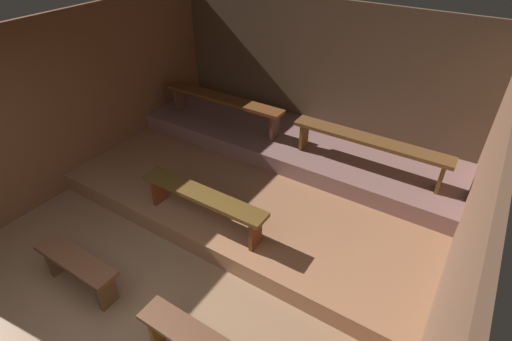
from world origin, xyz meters
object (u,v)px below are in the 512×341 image
at_px(bench_middle_left, 223,101).
at_px(bench_floor_left, 77,265).
at_px(bench_floor_right, 192,340).
at_px(bench_lower_center, 203,199).
at_px(bench_middle_right, 369,143).

bearing_deg(bench_middle_left, bench_floor_left, -82.69).
relative_size(bench_floor_left, bench_floor_right, 1.00).
relative_size(bench_floor_right, bench_middle_left, 0.50).
xyz_separation_m(bench_floor_left, bench_lower_center, (0.69, 1.43, 0.29)).
relative_size(bench_floor_right, bench_lower_center, 0.62).
distance_m(bench_middle_left, bench_middle_right, 2.57).
bearing_deg(bench_floor_left, bench_floor_right, 0.00).
height_order(bench_floor_left, bench_middle_left, bench_middle_left).
relative_size(bench_floor_left, bench_lower_center, 0.62).
height_order(bench_middle_left, bench_middle_right, same).
xyz_separation_m(bench_middle_left, bench_middle_right, (2.57, 0.00, 0.00)).
distance_m(bench_floor_right, bench_middle_left, 4.08).
bearing_deg(bench_floor_right, bench_floor_left, 180.00).
height_order(bench_floor_left, bench_lower_center, bench_lower_center).
xyz_separation_m(bench_floor_right, bench_middle_left, (-2.13, 3.42, 0.57)).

